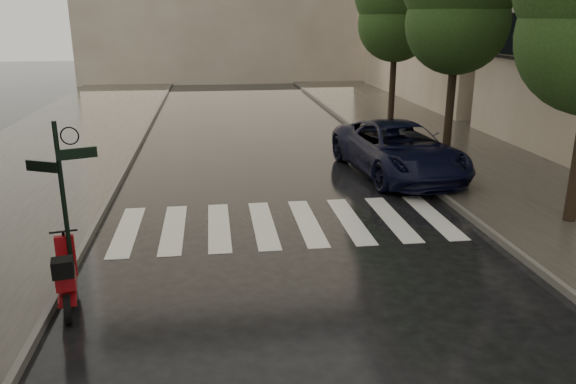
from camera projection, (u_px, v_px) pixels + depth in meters
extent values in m
cube|color=#38332D|center=(31.00, 168.00, 18.06)|extent=(6.00, 60.00, 0.12)
cube|color=#38332D|center=(466.00, 153.00, 19.96)|extent=(5.50, 60.00, 0.12)
cube|color=#595651|center=(128.00, 164.00, 18.45)|extent=(0.12, 60.00, 0.16)
cube|color=#595651|center=(390.00, 155.00, 19.59)|extent=(0.12, 60.00, 0.16)
cube|color=silver|center=(127.00, 231.00, 12.89)|extent=(0.50, 3.20, 0.01)
cube|color=silver|center=(174.00, 229.00, 13.03)|extent=(0.50, 3.20, 0.01)
cube|color=silver|center=(219.00, 226.00, 13.16)|extent=(0.50, 3.20, 0.01)
cube|color=silver|center=(263.00, 224.00, 13.30)|extent=(0.50, 3.20, 0.01)
cube|color=silver|center=(307.00, 222.00, 13.43)|extent=(0.50, 3.20, 0.01)
cube|color=silver|center=(350.00, 220.00, 13.57)|extent=(0.50, 3.20, 0.01)
cube|color=silver|center=(392.00, 218.00, 13.70)|extent=(0.50, 3.20, 0.01)
cube|color=silver|center=(433.00, 216.00, 13.84)|extent=(0.50, 3.20, 0.01)
cylinder|color=black|center=(65.00, 211.00, 9.53)|extent=(0.08, 0.08, 3.10)
cube|color=black|center=(77.00, 154.00, 9.27)|extent=(0.62, 0.26, 0.18)
cube|color=black|center=(42.00, 166.00, 9.25)|extent=(0.56, 0.29, 0.18)
cylinder|color=black|center=(451.00, 89.00, 19.17)|extent=(0.28, 0.28, 4.48)
sphere|color=#193312|center=(457.00, 23.00, 18.53)|extent=(3.40, 3.40, 3.40)
cylinder|color=black|center=(393.00, 71.00, 25.83)|extent=(0.28, 0.28, 4.37)
sphere|color=#193312|center=(396.00, 24.00, 25.21)|extent=(3.40, 3.40, 3.40)
cylinder|color=black|center=(68.00, 309.00, 8.96)|extent=(0.20, 0.49, 0.48)
cylinder|color=black|center=(69.00, 276.00, 10.10)|extent=(0.20, 0.49, 0.48)
cube|color=maroon|center=(68.00, 287.00, 9.53)|extent=(0.54, 1.34, 0.10)
cube|color=maroon|center=(66.00, 277.00, 9.21)|extent=(0.41, 0.60, 0.28)
cube|color=maroon|center=(66.00, 256.00, 9.82)|extent=(0.34, 0.18, 0.76)
cylinder|color=black|center=(63.00, 231.00, 9.79)|extent=(0.46, 0.13, 0.04)
cube|color=black|center=(63.00, 268.00, 8.78)|extent=(0.38, 0.36, 0.28)
imported|color=black|center=(398.00, 149.00, 17.30)|extent=(3.27, 6.03, 1.60)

